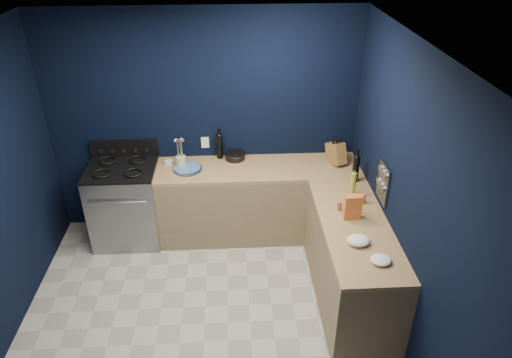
{
  "coord_description": "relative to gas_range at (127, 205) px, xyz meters",
  "views": [
    {
      "loc": [
        0.31,
        -3.18,
        3.45
      ],
      "look_at": [
        0.55,
        1.0,
        1.0
      ],
      "focal_mm": 32.82,
      "sensor_mm": 36.0,
      "label": 1
    }
  ],
  "objects": [
    {
      "name": "knife_block",
      "position": [
        2.42,
        0.07,
        0.56
      ],
      "size": [
        0.23,
        0.32,
        0.3
      ],
      "primitive_type": "cube",
      "rotation": [
        -0.31,
        0.0,
        0.39
      ],
      "color": "brown",
      "rests_on": "top_back"
    },
    {
      "name": "cab_right",
      "position": [
        2.37,
        -1.13,
        -0.03
      ],
      "size": [
        0.63,
        1.67,
        0.86
      ],
      "primitive_type": "cube",
      "color": "#86704E",
      "rests_on": "floor"
    },
    {
      "name": "wall_outlet",
      "position": [
        0.93,
        0.32,
        0.62
      ],
      "size": [
        0.09,
        0.02,
        0.13
      ],
      "primitive_type": "cube",
      "color": "white",
      "rests_on": "wall_back"
    },
    {
      "name": "utensil_crock",
      "position": [
        0.66,
        0.06,
        0.51
      ],
      "size": [
        0.15,
        0.15,
        0.14
      ],
      "primitive_type": "cylinder",
      "rotation": [
        0.0,
        0.0,
        -0.44
      ],
      "color": "beige",
      "rests_on": "top_back"
    },
    {
      "name": "towel_front",
      "position": [
        2.32,
        -1.42,
        0.48
      ],
      "size": [
        0.23,
        0.21,
        0.07
      ],
      "primitive_type": "ellipsoid",
      "rotation": [
        0.0,
        0.0,
        -0.22
      ],
      "color": "white",
      "rests_on": "top_right"
    },
    {
      "name": "spice_jar_far",
      "position": [
        2.52,
        -0.78,
        0.49
      ],
      "size": [
        0.05,
        0.05,
        0.1
      ],
      "primitive_type": "cylinder",
      "rotation": [
        0.0,
        0.0,
        -0.02
      ],
      "color": "olive",
      "rests_on": "top_right"
    },
    {
      "name": "towel_end",
      "position": [
        2.44,
        -1.68,
        0.47
      ],
      "size": [
        0.18,
        0.16,
        0.05
      ],
      "primitive_type": "ellipsoid",
      "rotation": [
        0.0,
        0.0,
        0.0
      ],
      "color": "white",
      "rests_on": "top_right"
    },
    {
      "name": "top_back",
      "position": [
        1.53,
        0.02,
        0.42
      ],
      "size": [
        2.3,
        0.63,
        0.04
      ],
      "primitive_type": "cube",
      "color": "brown",
      "rests_on": "cab_back"
    },
    {
      "name": "wall_back",
      "position": [
        0.93,
        0.34,
        0.84
      ],
      "size": [
        3.5,
        0.02,
        2.6
      ],
      "primitive_type": "cube",
      "color": "black",
      "rests_on": "ground"
    },
    {
      "name": "top_right",
      "position": [
        2.37,
        -1.13,
        0.42
      ],
      "size": [
        0.63,
        1.67,
        0.04
      ],
      "primitive_type": "cube",
      "color": "brown",
      "rests_on": "cab_right"
    },
    {
      "name": "ceiling",
      "position": [
        0.93,
        -1.42,
        2.15
      ],
      "size": [
        3.5,
        3.5,
        0.02
      ],
      "primitive_type": "cube",
      "color": "silver",
      "rests_on": "ground"
    },
    {
      "name": "floor",
      "position": [
        0.93,
        -1.42,
        -0.47
      ],
      "size": [
        3.5,
        3.5,
        0.02
      ],
      "primitive_type": "cube",
      "color": "#B5AE9D",
      "rests_on": "ground"
    },
    {
      "name": "lemon_basket",
      "position": [
        1.27,
        0.23,
        0.48
      ],
      "size": [
        0.27,
        0.27,
        0.09
      ],
      "primitive_type": "cylinder",
      "rotation": [
        0.0,
        0.0,
        0.25
      ],
      "color": "black",
      "rests_on": "top_back"
    },
    {
      "name": "wine_bottle_right",
      "position": [
        2.54,
        -0.35,
        0.59
      ],
      "size": [
        0.09,
        0.09,
        0.29
      ],
      "primitive_type": "cylinder",
      "rotation": [
        0.0,
        0.0,
        0.31
      ],
      "color": "black",
      "rests_on": "top_right"
    },
    {
      "name": "wall_right",
      "position": [
        2.69,
        -1.42,
        0.84
      ],
      "size": [
        0.02,
        3.5,
        2.6
      ],
      "primitive_type": "cube",
      "color": "black",
      "rests_on": "ground"
    },
    {
      "name": "cab_back",
      "position": [
        1.53,
        0.02,
        -0.03
      ],
      "size": [
        2.3,
        0.63,
        0.86
      ],
      "primitive_type": "cube",
      "color": "#86704E",
      "rests_on": "floor"
    },
    {
      "name": "plate_stack",
      "position": [
        0.74,
        -0.01,
        0.46
      ],
      "size": [
        0.37,
        0.37,
        0.04
      ],
      "primitive_type": "cylinder",
      "rotation": [
        0.0,
        0.0,
        -0.31
      ],
      "color": "teal",
      "rests_on": "top_back"
    },
    {
      "name": "spice_jar_near",
      "position": [
        2.26,
        -0.89,
        0.49
      ],
      "size": [
        0.05,
        0.05,
        0.09
      ],
      "primitive_type": "cylinder",
      "rotation": [
        0.0,
        0.0,
        -0.18
      ],
      "color": "olive",
      "rests_on": "top_right"
    },
    {
      "name": "wine_bottle_back",
      "position": [
        1.1,
        0.27,
        0.58
      ],
      "size": [
        0.08,
        0.08,
        0.29
      ],
      "primitive_type": "cylinder",
      "rotation": [
        0.0,
        0.0,
        0.19
      ],
      "color": "black",
      "rests_on": "top_back"
    },
    {
      "name": "oil_bottle",
      "position": [
        2.45,
        -0.62,
        0.57
      ],
      "size": [
        0.07,
        0.07,
        0.26
      ],
      "primitive_type": "cylinder",
      "rotation": [
        0.0,
        0.0,
        -0.31
      ],
      "color": "#9DA434",
      "rests_on": "top_right"
    },
    {
      "name": "gas_range",
      "position": [
        0.0,
        0.0,
        0.0
      ],
      "size": [
        0.76,
        0.66,
        0.92
      ],
      "primitive_type": "cube",
      "color": "gray",
      "rests_on": "floor"
    },
    {
      "name": "backguard",
      "position": [
        0.0,
        0.3,
        0.58
      ],
      "size": [
        0.76,
        0.06,
        0.2
      ],
      "primitive_type": "cube",
      "color": "black",
      "rests_on": "gas_range"
    },
    {
      "name": "ramekin",
      "position": [
        0.51,
        0.15,
        0.46
      ],
      "size": [
        0.12,
        0.12,
        0.04
      ],
      "primitive_type": "cylinder",
      "rotation": [
        0.0,
        0.0,
        -0.27
      ],
      "color": "white",
      "rests_on": "top_back"
    },
    {
      "name": "crouton_bag",
      "position": [
        2.35,
        -1.03,
        0.56
      ],
      "size": [
        0.17,
        0.09,
        0.24
      ],
      "primitive_type": "cube",
      "rotation": [
        0.0,
        0.0,
        0.05
      ],
      "color": "red",
      "rests_on": "top_right"
    },
    {
      "name": "spice_panel",
      "position": [
        2.67,
        -0.87,
        0.72
      ],
      "size": [
        0.02,
        0.28,
        0.38
      ],
      "primitive_type": "cube",
      "color": "gray",
      "rests_on": "wall_right"
    },
    {
      "name": "cooktop",
      "position": [
        0.0,
        0.0,
        0.48
      ],
      "size": [
        0.76,
        0.66,
        0.03
      ],
      "primitive_type": "cube",
      "color": "black",
      "rests_on": "gas_range"
    },
    {
      "name": "oven_door",
      "position": [
        0.0,
        -0.32,
        -0.01
      ],
      "size": [
        0.59,
        0.02,
        0.42
      ],
      "primitive_type": "cube",
      "color": "black",
      "rests_on": "gas_range"
    }
  ]
}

